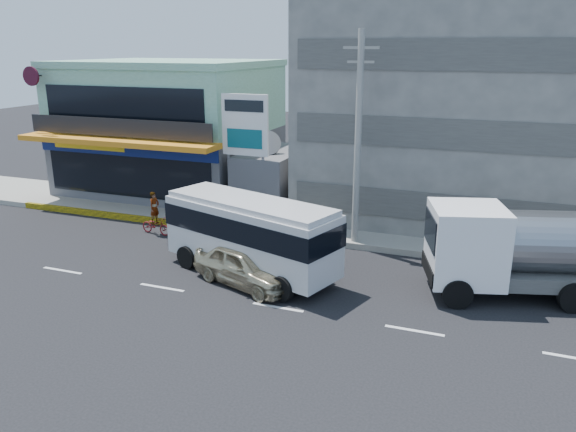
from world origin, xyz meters
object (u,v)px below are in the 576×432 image
(shop_building, at_px, (172,130))
(minibus, at_px, (251,230))
(satellite_dish, at_px, (268,152))
(billboard, at_px, (245,132))
(sedan, at_px, (246,266))
(tanker_truck, at_px, (540,250))
(concrete_building, at_px, (465,89))
(motorcycle_rider, at_px, (155,220))
(utility_pole_near, at_px, (358,140))

(shop_building, height_order, minibus, shop_building)
(shop_building, relative_size, satellite_dish, 8.27)
(billboard, relative_size, sedan, 1.45)
(billboard, relative_size, tanker_truck, 0.74)
(shop_building, distance_m, concrete_building, 18.28)
(billboard, xyz_separation_m, tanker_truck, (14.39, -4.76, -3.03))
(satellite_dish, xyz_separation_m, sedan, (3.00, -9.50, -2.76))
(concrete_building, relative_size, sedan, 3.36)
(billboard, relative_size, motorcycle_rider, 3.10)
(billboard, height_order, tanker_truck, billboard)
(utility_pole_near, relative_size, minibus, 1.22)
(satellite_dish, xyz_separation_m, minibus, (2.77, -8.45, -1.63))
(tanker_truck, bearing_deg, minibus, -170.37)
(tanker_truck, bearing_deg, concrete_building, 110.21)
(concrete_building, distance_m, minibus, 15.26)
(billboard, bearing_deg, concrete_building, 28.92)
(shop_building, xyz_separation_m, sedan, (11.00, -12.45, -3.19))
(billboard, relative_size, minibus, 0.84)
(minibus, height_order, tanker_truck, tanker_truck)
(minibus, xyz_separation_m, sedan, (0.23, -1.05, -1.13))
(shop_building, distance_m, satellite_dish, 8.54)
(minibus, bearing_deg, utility_pole_near, 56.34)
(satellite_dish, bearing_deg, billboard, -105.52)
(concrete_building, bearing_deg, motorcycle_rider, -146.25)
(concrete_building, xyz_separation_m, tanker_truck, (3.89, -10.56, -5.11))
(motorcycle_rider, bearing_deg, concrete_building, 33.75)
(concrete_building, bearing_deg, satellite_dish, -158.20)
(concrete_building, relative_size, billboard, 2.32)
(motorcycle_rider, bearing_deg, tanker_truck, -3.86)
(satellite_dish, distance_m, utility_pole_near, 7.17)
(utility_pole_near, bearing_deg, shop_building, 154.94)
(shop_building, height_order, sedan, shop_building)
(minibus, bearing_deg, motorcycle_rider, 155.46)
(satellite_dish, xyz_separation_m, motorcycle_rider, (-4.00, -5.36, -2.84))
(shop_building, bearing_deg, minibus, -46.61)
(shop_building, distance_m, motorcycle_rider, 9.78)
(tanker_truck, bearing_deg, utility_pole_near, 159.42)
(shop_building, height_order, utility_pole_near, utility_pole_near)
(shop_building, bearing_deg, tanker_truck, -23.48)
(utility_pole_near, relative_size, motorcycle_rider, 4.50)
(sedan, distance_m, motorcycle_rider, 8.14)
(sedan, xyz_separation_m, motorcycle_rider, (-7.00, 4.14, -0.08))
(billboard, xyz_separation_m, motorcycle_rider, (-3.50, -3.56, -4.19))
(minibus, bearing_deg, sedan, -77.77)
(satellite_dish, height_order, utility_pole_near, utility_pole_near)
(concrete_building, distance_m, tanker_truck, 12.36)
(tanker_truck, bearing_deg, sedan, -164.90)
(concrete_building, height_order, motorcycle_rider, concrete_building)
(satellite_dish, relative_size, minibus, 0.18)
(shop_building, xyz_separation_m, tanker_truck, (21.89, -9.51, -2.10))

